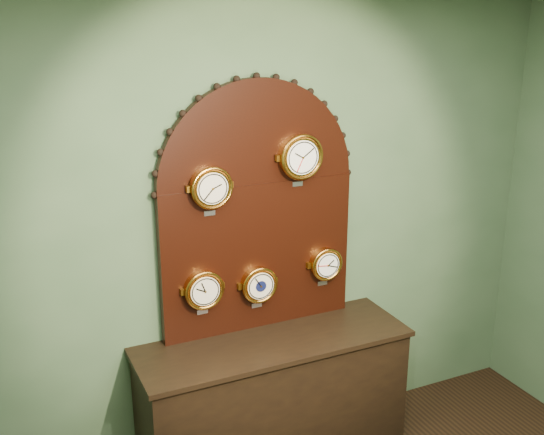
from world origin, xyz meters
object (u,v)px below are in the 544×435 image
display_board (257,200)px  roman_clock (211,187)px  arabic_clock (300,157)px  hygrometer (204,290)px  barometer (259,284)px  shop_counter (273,403)px  tide_clock (325,264)px

display_board → roman_clock: (-0.31, -0.07, 0.13)m
arabic_clock → hygrometer: (-0.61, 0.00, -0.72)m
barometer → hygrometer: bearing=-180.0°
display_board → hygrometer: 0.60m
display_board → barometer: size_ratio=5.53×
shop_counter → roman_clock: bearing=153.5°
display_board → roman_clock: size_ratio=5.24×
roman_clock → barometer: bearing=0.1°
display_board → tide_clock: bearing=-8.8°
arabic_clock → barometer: 0.79m
shop_counter → tide_clock: tide_clock is taller
shop_counter → arabic_clock: size_ratio=5.01×
display_board → roman_clock: 0.34m
roman_clock → display_board: bearing=12.3°
display_board → arabic_clock: (0.24, -0.07, 0.25)m
shop_counter → arabic_clock: arabic_clock is taller
arabic_clock → tide_clock: size_ratio=1.22×
shop_counter → roman_clock: size_ratio=5.48×
arabic_clock → tide_clock: bearing=0.4°
roman_clock → barometer: roman_clock is taller
shop_counter → display_board: (0.00, 0.22, 1.23)m
display_board → arabic_clock: size_ratio=4.79×
hygrometer → shop_counter: bearing=-22.5°
shop_counter → display_board: size_ratio=1.05×
shop_counter → barometer: barometer is taller
hygrometer → barometer: hygrometer is taller
tide_clock → arabic_clock: bearing=-179.6°
shop_counter → arabic_clock: bearing=32.1°
roman_clock → arabic_clock: 0.56m
hygrometer → barometer: bearing=0.0°
tide_clock → barometer: bearing=-179.9°
shop_counter → barometer: bearing=99.2°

